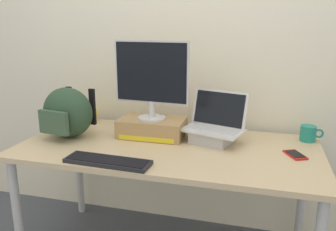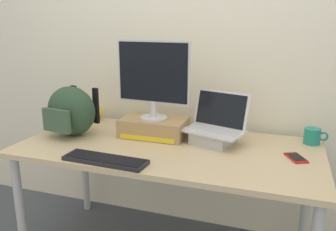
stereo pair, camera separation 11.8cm
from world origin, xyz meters
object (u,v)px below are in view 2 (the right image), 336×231
at_px(open_laptop, 214,132).
at_px(cell_phone, 296,158).
at_px(coffee_mug, 313,136).
at_px(desktop_monitor, 153,77).
at_px(external_keyboard, 105,160).
at_px(messenger_backpack, 71,111).
at_px(plush_toy, 95,113).
at_px(toner_box_yellow, 154,127).

height_order(open_laptop, cell_phone, open_laptop).
bearing_deg(coffee_mug, desktop_monitor, -170.11).
bearing_deg(open_laptop, external_keyboard, -117.94).
xyz_separation_m(external_keyboard, cell_phone, (0.92, 0.36, -0.01)).
xyz_separation_m(messenger_backpack, plush_toy, (-0.03, 0.34, -0.10)).
relative_size(external_keyboard, cell_phone, 2.91).
bearing_deg(cell_phone, toner_box_yellow, 146.04).
bearing_deg(desktop_monitor, plush_toy, 163.67).
distance_m(open_laptop, cell_phone, 0.47).
height_order(external_keyboard, cell_phone, external_keyboard).
bearing_deg(toner_box_yellow, plush_toy, 159.68).
distance_m(cell_phone, plush_toy, 1.40).
height_order(external_keyboard, messenger_backpack, messenger_backpack).
bearing_deg(external_keyboard, cell_phone, 23.90).
height_order(cell_phone, plush_toy, plush_toy).
xyz_separation_m(desktop_monitor, open_laptop, (0.38, -0.00, -0.31)).
height_order(messenger_backpack, coffee_mug, messenger_backpack).
xyz_separation_m(open_laptop, plush_toy, (-0.91, 0.20, -0.01)).
height_order(open_laptop, external_keyboard, open_laptop).
xyz_separation_m(toner_box_yellow, open_laptop, (0.38, -0.01, 0.01)).
bearing_deg(cell_phone, coffee_mug, 45.49).
distance_m(open_laptop, messenger_backpack, 0.89).
xyz_separation_m(toner_box_yellow, messenger_backpack, (-0.50, -0.14, 0.10)).
bearing_deg(open_laptop, desktop_monitor, -163.57).
xyz_separation_m(desktop_monitor, plush_toy, (-0.53, 0.20, -0.31)).
bearing_deg(external_keyboard, desktop_monitor, 82.54).
height_order(external_keyboard, plush_toy, plush_toy).
distance_m(desktop_monitor, coffee_mug, 1.00).
xyz_separation_m(cell_phone, plush_toy, (-1.37, 0.31, 0.05)).
bearing_deg(open_laptop, coffee_mug, 33.91).
bearing_deg(desktop_monitor, cell_phone, -3.49).
distance_m(external_keyboard, cell_phone, 0.99).
distance_m(desktop_monitor, messenger_backpack, 0.56).
bearing_deg(cell_phone, open_laptop, 140.38).
height_order(toner_box_yellow, external_keyboard, toner_box_yellow).
distance_m(external_keyboard, messenger_backpack, 0.55).
distance_m(toner_box_yellow, plush_toy, 0.57).
height_order(desktop_monitor, coffee_mug, desktop_monitor).
distance_m(messenger_backpack, coffee_mug, 1.46).
distance_m(desktop_monitor, plush_toy, 0.65).
relative_size(desktop_monitor, cell_phone, 3.08).
relative_size(open_laptop, external_keyboard, 0.88).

